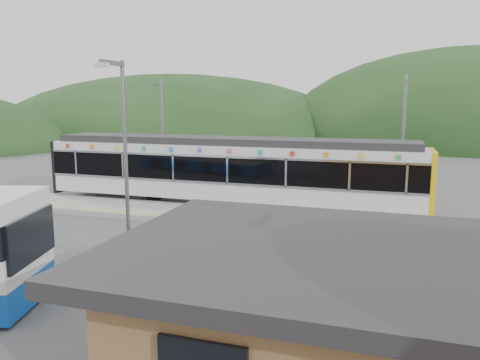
% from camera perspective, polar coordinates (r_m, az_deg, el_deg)
% --- Properties ---
extents(ground, '(120.00, 120.00, 0.00)m').
position_cam_1_polar(ground, '(19.35, -2.33, -7.37)').
color(ground, '#4C4C4F').
rests_on(ground, ground).
extents(hills, '(146.00, 149.00, 26.00)m').
position_cam_1_polar(hills, '(23.32, 16.87, -4.84)').
color(hills, '#1E3D19').
rests_on(hills, ground).
extents(platform, '(26.00, 3.20, 0.30)m').
position_cam_1_polar(platform, '(22.32, 0.62, -4.67)').
color(platform, '#9E9E99').
rests_on(platform, ground).
extents(yellow_line, '(26.00, 0.10, 0.01)m').
position_cam_1_polar(yellow_line, '(21.08, -0.44, -5.08)').
color(yellow_line, yellow).
rests_on(yellow_line, platform).
extents(train, '(20.44, 3.01, 3.74)m').
position_cam_1_polar(train, '(25.02, -1.45, 1.35)').
color(train, black).
rests_on(train, ground).
extents(catenary_mast_west, '(0.18, 1.80, 7.00)m').
position_cam_1_polar(catenary_mast_west, '(29.27, -9.45, 5.53)').
color(catenary_mast_west, slate).
rests_on(catenary_mast_west, ground).
extents(catenary_mast_east, '(0.18, 1.80, 7.00)m').
position_cam_1_polar(catenary_mast_east, '(25.99, 19.22, 4.64)').
color(catenary_mast_east, slate).
rests_on(catenary_mast_east, ground).
extents(station_shelter, '(9.20, 6.20, 3.00)m').
position_cam_1_polar(station_shelter, '(9.29, 13.86, -16.69)').
color(station_shelter, olive).
rests_on(station_shelter, ground).
extents(lamp_post, '(0.35, 1.17, 6.81)m').
position_cam_1_polar(lamp_post, '(14.37, -14.06, 2.95)').
color(lamp_post, slate).
rests_on(lamp_post, ground).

